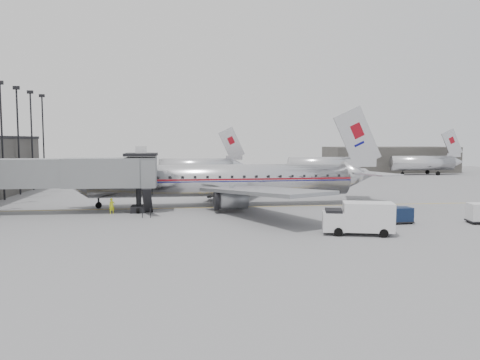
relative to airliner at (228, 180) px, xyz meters
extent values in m
plane|color=slate|center=(-0.76, -7.26, -3.01)|extent=(160.00, 160.00, 0.00)
cube|color=#393633|center=(44.24, 52.74, -0.01)|extent=(30.00, 12.00, 6.00)
cube|color=gold|center=(2.24, -1.26, -3.01)|extent=(60.00, 0.15, 0.01)
cube|color=slate|center=(-22.76, -3.66, 1.29)|extent=(12.00, 2.80, 3.00)
cube|color=slate|center=(-13.76, -3.66, 1.29)|extent=(8.00, 3.00, 3.10)
cube|color=slate|center=(-9.76, -3.26, 1.29)|extent=(3.20, 3.60, 3.20)
cube|color=black|center=(-9.76, -3.26, 3.19)|extent=(3.40, 3.80, 0.30)
cube|color=white|center=(-9.76, -3.26, 3.69)|extent=(1.20, 0.15, 0.80)
cylinder|color=black|center=(-10.06, -3.66, -1.61)|extent=(0.56, 0.56, 2.80)
cube|color=black|center=(-10.06, -3.66, -2.66)|extent=(1.60, 2.20, 0.70)
cylinder|color=black|center=(-10.06, -4.66, -2.71)|extent=(0.30, 0.60, 0.60)
cylinder|color=black|center=(-10.06, -2.66, -2.71)|extent=(0.30, 0.60, 0.60)
cube|color=black|center=(-8.96, -5.96, -1.51)|extent=(0.90, 3.20, 2.90)
cylinder|color=black|center=(-28.26, 8.74, 4.49)|extent=(0.24, 0.24, 15.00)
cube|color=black|center=(-28.26, 8.74, 11.99)|extent=(0.90, 0.25, 0.50)
cylinder|color=black|center=(-28.26, 14.74, 4.49)|extent=(0.24, 0.24, 15.00)
cube|color=black|center=(-28.26, 14.74, 11.99)|extent=(0.90, 0.25, 0.50)
cylinder|color=black|center=(-28.26, 20.74, 4.49)|extent=(0.24, 0.24, 15.00)
cube|color=black|center=(-28.26, 20.74, 11.99)|extent=(0.90, 0.25, 0.50)
cylinder|color=black|center=(-28.26, 26.74, 4.49)|extent=(0.24, 0.24, 15.00)
cube|color=black|center=(-28.26, 26.74, 11.99)|extent=(0.90, 0.25, 0.50)
cylinder|color=silver|center=(-2.76, 34.74, -0.41)|extent=(14.00, 3.20, 3.20)
cube|color=silver|center=(4.04, 34.74, 3.99)|extent=(5.17, 0.26, 6.52)
cylinder|color=black|center=(-7.26, 34.74, -2.51)|extent=(0.24, 0.24, 1.00)
cylinder|color=silver|center=(23.24, 38.74, -0.41)|extent=(14.00, 3.20, 3.20)
cube|color=silver|center=(30.04, 38.74, 3.99)|extent=(5.17, 0.26, 6.52)
cylinder|color=black|center=(18.74, 38.74, -2.51)|extent=(0.24, 0.24, 1.00)
cylinder|color=silver|center=(47.24, 42.74, -0.41)|extent=(14.00, 3.20, 3.20)
cube|color=silver|center=(54.04, 42.74, 3.99)|extent=(5.17, 0.26, 6.52)
cylinder|color=black|center=(42.74, 42.74, -2.51)|extent=(0.24, 0.24, 1.00)
cylinder|color=silver|center=(-0.76, -0.02, 0.01)|extent=(30.30, 4.33, 3.73)
cone|color=silver|center=(-17.38, -0.35, 0.01)|extent=(3.10, 3.79, 3.73)
cone|color=silver|center=(16.17, 0.32, 0.41)|extent=(4.10, 3.62, 3.54)
cube|color=maroon|center=(-0.76, -0.02, 0.26)|extent=(30.30, 4.38, 0.18)
cube|color=#0B0B61|center=(-0.76, -0.02, 0.03)|extent=(30.30, 4.38, 0.10)
cube|color=silver|center=(15.87, 0.32, 5.05)|extent=(6.19, 0.43, 7.74)
cube|color=gray|center=(2.08, 9.11, -0.29)|extent=(11.37, 17.01, 1.20)
cube|color=gray|center=(2.45, -9.02, -0.29)|extent=(11.87, 16.95, 1.20)
cylinder|color=gray|center=(-0.36, 5.23, -1.55)|extent=(3.47, 2.18, 2.12)
cylinder|color=gray|center=(-0.15, -5.24, -1.55)|extent=(3.47, 2.18, 2.12)
cylinder|color=black|center=(-14.86, -0.30, -2.36)|extent=(0.20, 0.20, 1.31)
cylinder|color=black|center=(1.21, 2.64, -2.31)|extent=(0.26, 0.26, 1.41)
cylinder|color=black|center=(1.21, 2.64, -2.56)|extent=(1.01, 0.37, 1.01)
cylinder|color=black|center=(1.31, -2.59, -2.31)|extent=(0.26, 0.26, 1.41)
cylinder|color=black|center=(1.31, -2.59, -2.56)|extent=(1.01, 0.37, 1.01)
cube|color=silver|center=(9.78, -18.22, -1.51)|extent=(4.45, 3.18, 2.34)
cube|color=silver|center=(7.08, -17.52, -1.96)|extent=(2.26, 2.50, 1.56)
cube|color=black|center=(7.08, -17.52, -1.29)|extent=(1.77, 2.17, 0.67)
cylinder|color=black|center=(7.15, -18.57, -2.66)|extent=(0.76, 0.45, 0.71)
cylinder|color=black|center=(7.66, -16.63, -2.66)|extent=(0.76, 0.45, 0.71)
cylinder|color=black|center=(10.60, -19.48, -2.66)|extent=(0.76, 0.45, 0.71)
cylinder|color=black|center=(11.11, -17.54, -2.66)|extent=(0.76, 0.45, 0.71)
cube|color=#0D1A37|center=(14.92, -13.60, -2.15)|extent=(1.92, 1.50, 1.28)
cube|color=black|center=(14.92, -13.60, -2.83)|extent=(2.02, 1.60, 0.11)
cylinder|color=black|center=(14.23, -14.20, -2.88)|extent=(0.28, 0.13, 0.27)
cylinder|color=black|center=(15.69, -14.10, -2.88)|extent=(0.28, 0.13, 0.27)
cylinder|color=black|center=(14.15, -13.11, -2.88)|extent=(0.28, 0.13, 0.27)
cylinder|color=black|center=(15.61, -13.00, -2.88)|extent=(0.28, 0.13, 0.27)
cylinder|color=black|center=(21.34, -15.06, -2.84)|extent=(0.36, 0.19, 0.34)
cylinder|color=black|center=(21.57, -13.72, -2.84)|extent=(0.36, 0.19, 0.34)
imported|color=yellow|center=(-12.76, -4.57, -2.19)|extent=(0.72, 0.63, 1.66)
camera|label=1|loc=(-5.31, -54.61, 4.83)|focal=35.00mm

